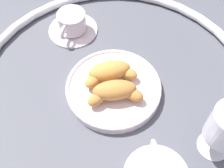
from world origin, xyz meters
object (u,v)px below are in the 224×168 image
(croissant_small, at_px, (115,92))
(coffee_cup_far, at_px, (72,24))
(croissant_large, at_px, (110,72))
(pastry_plate, at_px, (112,88))

(croissant_small, xyz_separation_m, coffee_cup_far, (0.16, -0.20, -0.02))
(croissant_large, bearing_deg, pastry_plate, 114.96)
(pastry_plate, xyz_separation_m, croissant_small, (-0.01, 0.03, 0.03))
(croissant_small, bearing_deg, pastry_plate, -65.44)
(coffee_cup_far, bearing_deg, pastry_plate, 131.31)
(croissant_large, distance_m, coffee_cup_far, 0.20)
(croissant_small, bearing_deg, coffee_cup_far, -50.67)
(pastry_plate, distance_m, croissant_small, 0.04)
(croissant_large, bearing_deg, coffee_cup_far, -46.77)
(pastry_plate, relative_size, croissant_large, 1.84)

